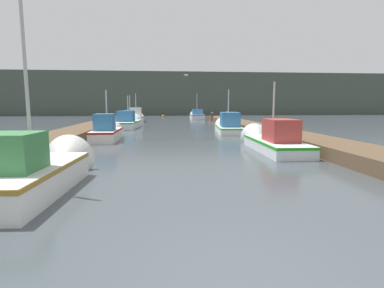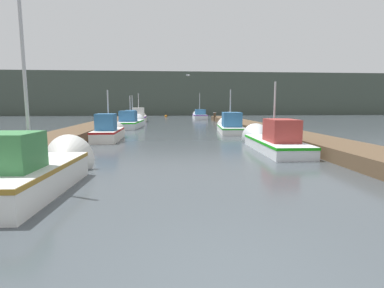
{
  "view_description": "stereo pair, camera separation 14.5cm",
  "coord_description": "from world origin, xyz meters",
  "px_view_note": "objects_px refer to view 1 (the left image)",
  "views": [
    {
      "loc": [
        -0.85,
        -3.1,
        2.11
      ],
      "look_at": [
        0.29,
        8.4,
        0.55
      ],
      "focal_mm": 28.0,
      "sensor_mm": 36.0,
      "label": 1
    },
    {
      "loc": [
        -0.71,
        -3.12,
        2.11
      ],
      "look_at": [
        0.29,
        8.4,
        0.55
      ],
      "focal_mm": 28.0,
      "sensor_mm": 36.0,
      "label": 2
    }
  ],
  "objects_px": {
    "mooring_piling_1": "(126,117)",
    "channel_buoy": "(163,116)",
    "mooring_piling_2": "(265,131)",
    "fishing_boat_0": "(38,170)",
    "mooring_piling_0": "(212,117)",
    "fishing_boat_6": "(136,117)",
    "fishing_boat_4": "(129,122)",
    "seagull_lead": "(186,75)",
    "fishing_boat_1": "(271,140)",
    "fishing_boat_2": "(107,132)",
    "fishing_boat_7": "(197,116)",
    "fishing_boat_5": "(131,120)",
    "mooring_piling_3": "(227,118)",
    "fishing_boat_3": "(228,126)"
  },
  "relations": [
    {
      "from": "fishing_boat_3",
      "to": "mooring_piling_2",
      "type": "height_order",
      "value": "fishing_boat_3"
    },
    {
      "from": "seagull_lead",
      "to": "fishing_boat_5",
      "type": "bearing_deg",
      "value": -116.37
    },
    {
      "from": "fishing_boat_1",
      "to": "channel_buoy",
      "type": "distance_m",
      "value": 35.61
    },
    {
      "from": "mooring_piling_0",
      "to": "mooring_piling_1",
      "type": "bearing_deg",
      "value": 179.77
    },
    {
      "from": "fishing_boat_5",
      "to": "fishing_boat_0",
      "type": "bearing_deg",
      "value": -85.71
    },
    {
      "from": "fishing_boat_0",
      "to": "channel_buoy",
      "type": "distance_m",
      "value": 41.22
    },
    {
      "from": "fishing_boat_5",
      "to": "mooring_piling_0",
      "type": "distance_m",
      "value": 10.44
    },
    {
      "from": "fishing_boat_4",
      "to": "seagull_lead",
      "type": "height_order",
      "value": "seagull_lead"
    },
    {
      "from": "fishing_boat_4",
      "to": "fishing_boat_6",
      "type": "xyz_separation_m",
      "value": [
        -0.12,
        9.07,
        0.08
      ]
    },
    {
      "from": "mooring_piling_2",
      "to": "seagull_lead",
      "type": "height_order",
      "value": "seagull_lead"
    },
    {
      "from": "mooring_piling_0",
      "to": "mooring_piling_1",
      "type": "xyz_separation_m",
      "value": [
        -10.4,
        0.04,
        0.05
      ]
    },
    {
      "from": "fishing_boat_6",
      "to": "mooring_piling_3",
      "type": "distance_m",
      "value": 12.36
    },
    {
      "from": "fishing_boat_7",
      "to": "fishing_boat_5",
      "type": "bearing_deg",
      "value": -127.44
    },
    {
      "from": "fishing_boat_0",
      "to": "fishing_boat_5",
      "type": "distance_m",
      "value": 23.94
    },
    {
      "from": "fishing_boat_6",
      "to": "seagull_lead",
      "type": "height_order",
      "value": "seagull_lead"
    },
    {
      "from": "mooring_piling_1",
      "to": "seagull_lead",
      "type": "xyz_separation_m",
      "value": [
        6.23,
        -12.42,
        3.74
      ]
    },
    {
      "from": "fishing_boat_1",
      "to": "mooring_piling_0",
      "type": "relative_size",
      "value": 5.61
    },
    {
      "from": "fishing_boat_1",
      "to": "fishing_boat_2",
      "type": "xyz_separation_m",
      "value": [
        -8.25,
        4.39,
        0.08
      ]
    },
    {
      "from": "fishing_boat_5",
      "to": "channel_buoy",
      "type": "relative_size",
      "value": 5.75
    },
    {
      "from": "fishing_boat_2",
      "to": "fishing_boat_3",
      "type": "xyz_separation_m",
      "value": [
        8.12,
        4.3,
        -0.04
      ]
    },
    {
      "from": "fishing_boat_1",
      "to": "mooring_piling_2",
      "type": "xyz_separation_m",
      "value": [
        1.1,
        3.91,
        0.07
      ]
    },
    {
      "from": "channel_buoy",
      "to": "seagull_lead",
      "type": "bearing_deg",
      "value": -85.94
    },
    {
      "from": "fishing_boat_4",
      "to": "fishing_boat_7",
      "type": "distance_m",
      "value": 16.18
    },
    {
      "from": "fishing_boat_6",
      "to": "fishing_boat_4",
      "type": "bearing_deg",
      "value": -90.46
    },
    {
      "from": "fishing_boat_7",
      "to": "fishing_boat_4",
      "type": "bearing_deg",
      "value": -117.69
    },
    {
      "from": "mooring_piling_1",
      "to": "channel_buoy",
      "type": "height_order",
      "value": "mooring_piling_1"
    },
    {
      "from": "mooring_piling_1",
      "to": "channel_buoy",
      "type": "bearing_deg",
      "value": 70.32
    },
    {
      "from": "seagull_lead",
      "to": "fishing_boat_1",
      "type": "bearing_deg",
      "value": 46.72
    },
    {
      "from": "fishing_boat_1",
      "to": "channel_buoy",
      "type": "relative_size",
      "value": 6.26
    },
    {
      "from": "fishing_boat_6",
      "to": "mooring_piling_1",
      "type": "xyz_separation_m",
      "value": [
        -1.22,
        -0.37,
        0.06
      ]
    },
    {
      "from": "fishing_boat_1",
      "to": "mooring_piling_2",
      "type": "height_order",
      "value": "fishing_boat_1"
    },
    {
      "from": "fishing_boat_4",
      "to": "mooring_piling_1",
      "type": "height_order",
      "value": "fishing_boat_4"
    },
    {
      "from": "fishing_boat_3",
      "to": "fishing_boat_6",
      "type": "xyz_separation_m",
      "value": [
        -8.02,
        14.47,
        0.07
      ]
    },
    {
      "from": "fishing_boat_6",
      "to": "mooring_piling_2",
      "type": "bearing_deg",
      "value": -65.5
    },
    {
      "from": "mooring_piling_2",
      "to": "channel_buoy",
      "type": "distance_m",
      "value": 31.93
    },
    {
      "from": "fishing_boat_5",
      "to": "fishing_boat_4",
      "type": "bearing_deg",
      "value": -82.04
    },
    {
      "from": "fishing_boat_2",
      "to": "fishing_boat_4",
      "type": "relative_size",
      "value": 0.69
    },
    {
      "from": "fishing_boat_0",
      "to": "fishing_boat_5",
      "type": "xyz_separation_m",
      "value": [
        -0.17,
        23.94,
        -0.02
      ]
    },
    {
      "from": "fishing_boat_0",
      "to": "mooring_piling_3",
      "type": "distance_m",
      "value": 22.98
    },
    {
      "from": "fishing_boat_7",
      "to": "fishing_boat_6",
      "type": "bearing_deg",
      "value": -146.05
    },
    {
      "from": "fishing_boat_0",
      "to": "mooring_piling_0",
      "type": "height_order",
      "value": "fishing_boat_0"
    },
    {
      "from": "fishing_boat_1",
      "to": "mooring_piling_1",
      "type": "xyz_separation_m",
      "value": [
        -9.37,
        22.79,
        0.17
      ]
    },
    {
      "from": "fishing_boat_6",
      "to": "fishing_boat_7",
      "type": "distance_m",
      "value": 9.42
    },
    {
      "from": "mooring_piling_1",
      "to": "mooring_piling_2",
      "type": "bearing_deg",
      "value": -60.98
    },
    {
      "from": "fishing_boat_4",
      "to": "mooring_piling_0",
      "type": "xyz_separation_m",
      "value": [
        9.07,
        8.66,
        0.1
      ]
    },
    {
      "from": "mooring_piling_0",
      "to": "channel_buoy",
      "type": "distance_m",
      "value": 13.86
    },
    {
      "from": "fishing_boat_4",
      "to": "mooring_piling_0",
      "type": "relative_size",
      "value": 6.02
    },
    {
      "from": "fishing_boat_4",
      "to": "fishing_boat_5",
      "type": "height_order",
      "value": "fishing_boat_5"
    },
    {
      "from": "fishing_boat_6",
      "to": "seagull_lead",
      "type": "distance_m",
      "value": 14.25
    },
    {
      "from": "mooring_piling_3",
      "to": "fishing_boat_7",
      "type": "bearing_deg",
      "value": 96.48
    }
  ]
}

